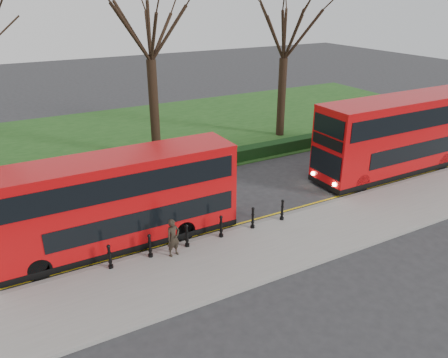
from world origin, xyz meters
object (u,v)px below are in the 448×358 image
bus_rear (401,135)px  pedestrian (173,238)px  bollard_row (204,231)px  bus_lead (120,202)px

bus_rear → pedestrian: 15.85m
bus_rear → pedestrian: size_ratio=7.01×
bollard_row → bus_rear: bus_rear is taller
bus_lead → bollard_row: bearing=-30.5°
bus_lead → bus_rear: (17.11, 0.11, 0.27)m
bus_lead → bus_rear: bearing=0.4°
bus_lead → bus_rear: size_ratio=0.88×
bollard_row → pedestrian: bearing=-167.4°
bus_lead → bus_rear: 17.11m
bus_rear → bollard_row: bearing=-172.2°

